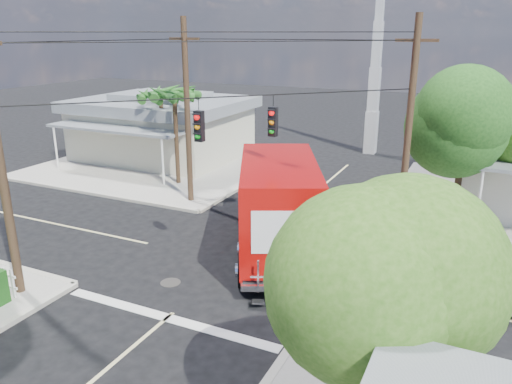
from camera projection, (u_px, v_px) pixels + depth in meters
The scene contains 12 objects.
ground at pixel (233, 262), 18.88m from camera, with size 120.00×120.00×0.00m, color black.
sidewalk_nw at pixel (164, 164), 32.66m from camera, with size 14.12×14.12×0.14m.
road_markings at pixel (214, 278), 17.61m from camera, with size 32.00×32.00×0.01m.
building_nw at pixel (163, 126), 33.82m from camera, with size 10.80×10.20×4.30m.
radio_tower at pixel (375, 73), 34.14m from camera, with size 0.80×0.80×17.00m.
tree_ne_front at pixel (466, 123), 20.28m from camera, with size 4.21×4.14×6.66m.
tree_se at pixel (393, 292), 8.55m from camera, with size 3.67×3.54×5.62m.
palm_nw_front at pixel (174, 95), 26.85m from camera, with size 3.01×3.08×5.59m.
palm_nw_back at pixel (161, 97), 29.07m from camera, with size 3.01×3.08×5.19m.
utility_poles at pixel (215, 129), 19.47m from camera, with size 12.00×10.68×9.00m.
vending_boxes at pixel (435, 218), 21.34m from camera, with size 1.90×0.50×1.10m.
delivery_truck at pixel (278, 204), 19.31m from camera, with size 6.09×9.07×3.82m.
Camera 1 is at (8.15, -15.13, 8.30)m, focal length 35.00 mm.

